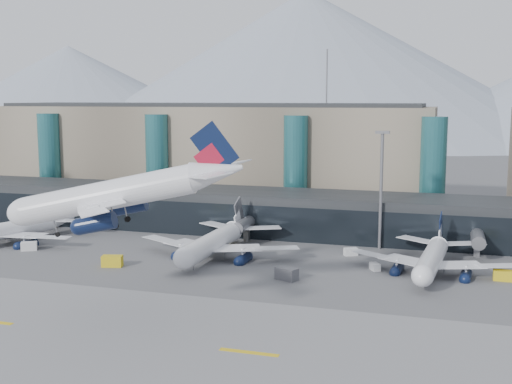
% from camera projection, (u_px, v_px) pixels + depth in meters
% --- Properties ---
extents(ground, '(900.00, 900.00, 0.00)m').
position_uv_depth(ground, '(158.00, 303.00, 102.52)').
color(ground, '#515154').
rests_on(ground, ground).
extents(runway_strip, '(400.00, 40.00, 0.04)m').
position_uv_depth(runway_strip, '(111.00, 336.00, 88.31)').
color(runway_strip, slate).
rests_on(runway_strip, ground).
extents(runway_markings, '(128.00, 1.00, 0.02)m').
position_uv_depth(runway_markings, '(111.00, 336.00, 88.31)').
color(runway_markings, gold).
rests_on(runway_markings, ground).
extents(concourse, '(170.00, 27.00, 10.00)m').
position_uv_depth(concourse, '(260.00, 212.00, 156.48)').
color(concourse, black).
rests_on(concourse, ground).
extents(terminal_main, '(130.00, 30.00, 31.00)m').
position_uv_depth(terminal_main, '(211.00, 155.00, 192.66)').
color(terminal_main, gray).
rests_on(terminal_main, ground).
extents(teal_towers, '(116.40, 19.40, 46.00)m').
position_uv_depth(teal_towers, '(224.00, 166.00, 174.86)').
color(teal_towers, '#26656C').
rests_on(teal_towers, ground).
extents(mountain_ridge, '(910.00, 400.00, 110.00)m').
position_uv_depth(mountain_ridge, '(411.00, 79.00, 451.24)').
color(mountain_ridge, gray).
rests_on(mountain_ridge, ground).
extents(lightmast_mid, '(3.00, 1.20, 25.60)m').
position_uv_depth(lightmast_mid, '(381.00, 183.00, 137.32)').
color(lightmast_mid, slate).
rests_on(lightmast_mid, ground).
extents(hero_jet, '(37.66, 37.35, 12.18)m').
position_uv_depth(hero_jet, '(131.00, 185.00, 92.36)').
color(hero_jet, white).
rests_on(hero_jet, ground).
extents(jet_parked_left, '(31.93, 33.79, 10.85)m').
position_uv_depth(jet_parked_left, '(21.00, 223.00, 146.64)').
color(jet_parked_left, white).
rests_on(jet_parked_left, ground).
extents(jet_parked_mid, '(36.75, 35.69, 11.83)m').
position_uv_depth(jet_parked_mid, '(218.00, 234.00, 133.12)').
color(jet_parked_mid, white).
rests_on(jet_parked_mid, ground).
extents(jet_parked_right, '(33.25, 32.85, 10.75)m').
position_uv_depth(jet_parked_right, '(433.00, 250.00, 120.68)').
color(jet_parked_right, white).
rests_on(jet_parked_right, ground).
extents(veh_a, '(3.78, 3.28, 1.85)m').
position_uv_depth(veh_a, '(29.00, 246.00, 137.85)').
color(veh_a, silver).
rests_on(veh_a, ground).
extents(veh_b, '(1.98, 2.58, 1.32)m').
position_uv_depth(veh_b, '(227.00, 241.00, 143.97)').
color(veh_b, gold).
rests_on(veh_b, ground).
extents(veh_c, '(4.54, 3.55, 2.24)m').
position_uv_depth(veh_c, '(287.00, 274.00, 115.55)').
color(veh_c, '#4C4C51').
rests_on(veh_c, ground).
extents(veh_d, '(3.14, 2.60, 1.58)m').
position_uv_depth(veh_d, '(351.00, 252.00, 133.40)').
color(veh_d, silver).
rests_on(veh_d, ground).
extents(veh_e, '(3.36, 1.94, 1.89)m').
position_uv_depth(veh_e, '(503.00, 275.00, 115.11)').
color(veh_e, gold).
rests_on(veh_e, ground).
extents(veh_f, '(3.16, 3.53, 1.76)m').
position_uv_depth(veh_f, '(8.00, 233.00, 151.11)').
color(veh_f, '#4C4C51').
rests_on(veh_f, ground).
extents(veh_g, '(2.41, 2.79, 1.41)m').
position_uv_depth(veh_g, '(375.00, 267.00, 121.98)').
color(veh_g, silver).
rests_on(veh_g, ground).
extents(veh_h, '(4.31, 2.98, 2.17)m').
position_uv_depth(veh_h, '(112.00, 261.00, 124.63)').
color(veh_h, gold).
rests_on(veh_h, ground).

